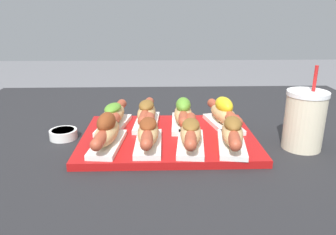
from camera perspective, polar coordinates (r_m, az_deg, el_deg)
name	(u,v)px	position (r m, az deg, el deg)	size (l,w,h in m)	color
serving_tray	(168,138)	(0.84, 0.04, -3.60)	(0.44, 0.32, 0.02)	#B71414
hot_dog_0	(107,132)	(0.77, -10.58, -2.49)	(0.08, 0.20, 0.08)	white
hot_dog_1	(148,133)	(0.76, -3.46, -2.67)	(0.06, 0.20, 0.07)	white
hot_dog_2	(191,133)	(0.76, 3.98, -2.76)	(0.08, 0.20, 0.06)	white
hot_dog_3	(232,133)	(0.77, 11.13, -2.66)	(0.08, 0.20, 0.07)	white
hot_dog_4	(113,116)	(0.89, -9.52, 0.31)	(0.09, 0.20, 0.07)	white
hot_dog_5	(147,113)	(0.90, -3.76, 0.76)	(0.07, 0.20, 0.07)	white
hot_dog_6	(183,113)	(0.89, 2.65, 0.71)	(0.07, 0.20, 0.08)	white
hot_dog_7	(224,114)	(0.90, 9.65, 0.68)	(0.09, 0.20, 0.08)	white
sauce_bowl	(63,134)	(0.90, -17.77, -2.69)	(0.07, 0.07, 0.02)	white
drink_cup	(304,120)	(0.85, 22.66, -0.40)	(0.10, 0.10, 0.20)	beige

